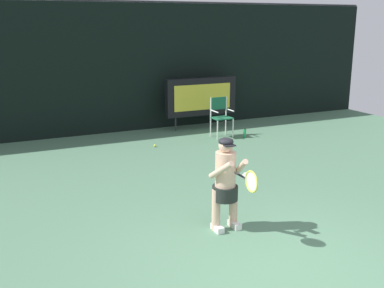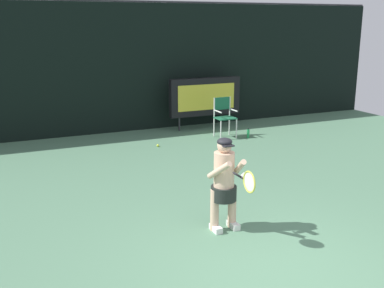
{
  "view_description": "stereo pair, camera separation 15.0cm",
  "coord_description": "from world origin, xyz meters",
  "px_view_note": "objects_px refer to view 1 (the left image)",
  "views": [
    {
      "loc": [
        -3.28,
        -4.33,
        3.06
      ],
      "look_at": [
        -0.02,
        2.65,
        1.05
      ],
      "focal_mm": 43.65,
      "sensor_mm": 36.0,
      "label": 1
    },
    {
      "loc": [
        -3.15,
        -4.39,
        3.06
      ],
      "look_at": [
        -0.02,
        2.65,
        1.05
      ],
      "focal_mm": 43.65,
      "sensor_mm": 36.0,
      "label": 2
    }
  ],
  "objects_px": {
    "water_bottle": "(245,133)",
    "tennis_player": "(226,181)",
    "scoreboard": "(201,97)",
    "tennis_racket": "(251,181)",
    "tennis_ball_loose": "(155,146)",
    "umpire_chair": "(221,115)"
  },
  "relations": [
    {
      "from": "water_bottle",
      "to": "tennis_racket",
      "type": "distance_m",
      "value": 6.43
    },
    {
      "from": "scoreboard",
      "to": "tennis_player",
      "type": "relative_size",
      "value": 1.54
    },
    {
      "from": "water_bottle",
      "to": "tennis_player",
      "type": "relative_size",
      "value": 0.19
    },
    {
      "from": "scoreboard",
      "to": "tennis_player",
      "type": "height_order",
      "value": "scoreboard"
    },
    {
      "from": "tennis_racket",
      "to": "umpire_chair",
      "type": "bearing_deg",
      "value": 73.99
    },
    {
      "from": "tennis_racket",
      "to": "tennis_ball_loose",
      "type": "xyz_separation_m",
      "value": [
        0.69,
        5.59,
        -0.92
      ]
    },
    {
      "from": "tennis_racket",
      "to": "tennis_ball_loose",
      "type": "relative_size",
      "value": 8.85
    },
    {
      "from": "umpire_chair",
      "to": "tennis_ball_loose",
      "type": "distance_m",
      "value": 2.14
    },
    {
      "from": "umpire_chair",
      "to": "tennis_player",
      "type": "distance_m",
      "value": 5.95
    },
    {
      "from": "scoreboard",
      "to": "tennis_ball_loose",
      "type": "relative_size",
      "value": 32.35
    },
    {
      "from": "tennis_ball_loose",
      "to": "umpire_chair",
      "type": "bearing_deg",
      "value": 8.0
    },
    {
      "from": "water_bottle",
      "to": "tennis_player",
      "type": "xyz_separation_m",
      "value": [
        -3.31,
        -4.85,
        0.65
      ]
    },
    {
      "from": "scoreboard",
      "to": "tennis_player",
      "type": "bearing_deg",
      "value": -113.18
    },
    {
      "from": "tennis_player",
      "to": "tennis_ball_loose",
      "type": "relative_size",
      "value": 21.05
    },
    {
      "from": "water_bottle",
      "to": "tennis_ball_loose",
      "type": "relative_size",
      "value": 3.9
    },
    {
      "from": "water_bottle",
      "to": "tennis_ball_loose",
      "type": "xyz_separation_m",
      "value": [
        -2.57,
        0.12,
        -0.09
      ]
    },
    {
      "from": "tennis_player",
      "to": "tennis_racket",
      "type": "relative_size",
      "value": 2.38
    },
    {
      "from": "scoreboard",
      "to": "tennis_player",
      "type": "distance_m",
      "value": 6.99
    },
    {
      "from": "tennis_player",
      "to": "scoreboard",
      "type": "bearing_deg",
      "value": 66.82
    },
    {
      "from": "water_bottle",
      "to": "scoreboard",
      "type": "bearing_deg",
      "value": 109.52
    },
    {
      "from": "scoreboard",
      "to": "tennis_racket",
      "type": "xyz_separation_m",
      "value": [
        -2.71,
        -7.04,
        0.01
      ]
    },
    {
      "from": "scoreboard",
      "to": "tennis_ball_loose",
      "type": "bearing_deg",
      "value": -144.26
    }
  ]
}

